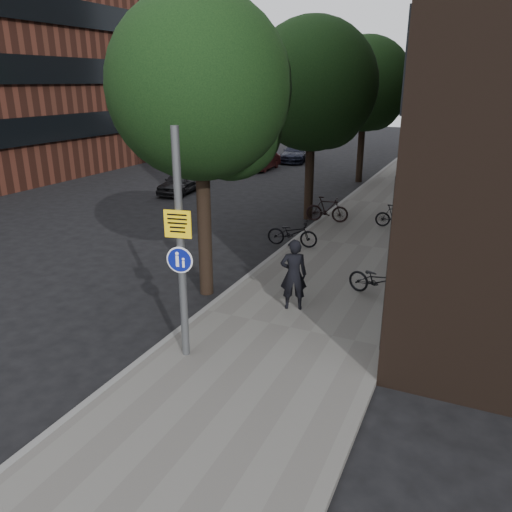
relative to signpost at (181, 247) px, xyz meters
The scene contains 15 objects.
ground 3.06m from the signpost, 46.44° to the right, with size 120.00×120.00×0.00m, color black.
sidewalk 9.10m from the signpost, 79.95° to the left, with size 4.50×60.00×0.12m, color #625F5A.
curb_edge 9.00m from the signpost, 94.74° to the left, with size 0.15×60.00×0.13m, color slate.
street_tree_near 4.42m from the signpost, 110.73° to the left, with size 4.40×4.40×7.50m.
street_tree_mid 12.16m from the signpost, 96.03° to the left, with size 5.00×5.00×7.80m.
street_tree_far 21.00m from the signpost, 93.43° to the left, with size 5.00×5.00×7.80m.
signpost is the anchor object (origin of this frame).
pedestrian 3.52m from the signpost, 67.45° to the left, with size 0.65×0.43×1.78m, color black.
parked_bike_facade_near 5.74m from the signpost, 56.50° to the left, with size 0.59×1.69×0.89m, color black.
parked_bike_facade_far 11.75m from the signpost, 78.75° to the left, with size 0.42×1.47×0.88m, color black.
parked_bike_curb_near 7.85m from the signpost, 93.88° to the left, with size 0.60×1.73×0.91m, color black.
parked_bike_curb_far 11.28m from the signpost, 91.81° to the left, with size 0.47×1.68×1.01m, color black.
parked_car_near 16.53m from the signpost, 122.86° to the left, with size 1.32×3.29×1.12m, color black.
parked_car_mid 23.59m from the signpost, 109.73° to the left, with size 1.15×3.31×1.09m, color #511917.
parked_car_far 27.42m from the signpost, 105.32° to the left, with size 1.71×4.21×1.22m, color black.
Camera 1 is at (3.76, -6.30, 5.43)m, focal length 35.00 mm.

